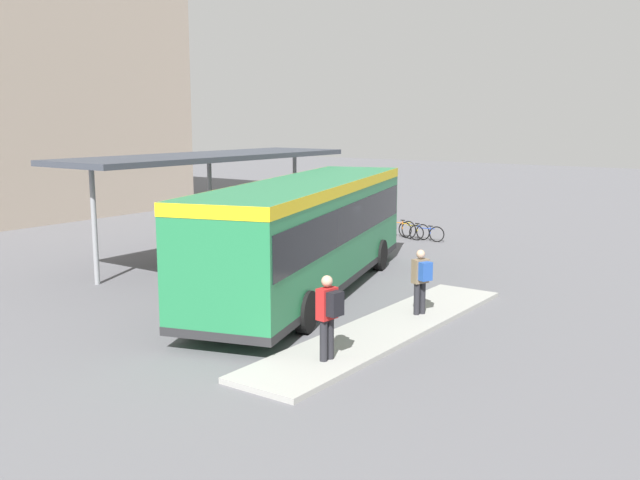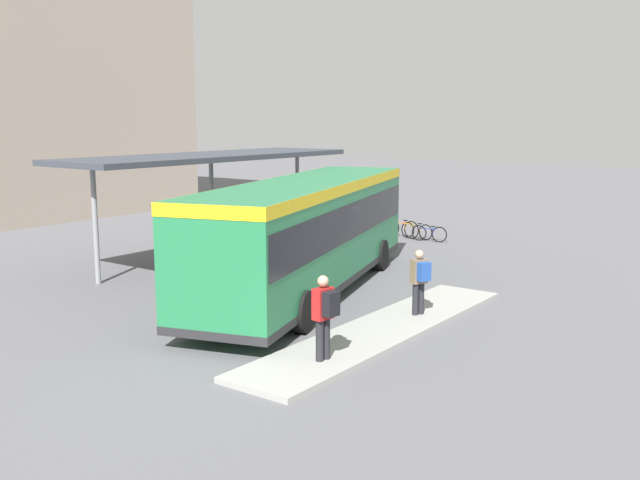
% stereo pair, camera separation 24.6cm
% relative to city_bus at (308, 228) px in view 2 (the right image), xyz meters
% --- Properties ---
extents(ground_plane, '(120.00, 120.00, 0.00)m').
position_rel_city_bus_xyz_m(ground_plane, '(-0.01, -0.00, -1.89)').
color(ground_plane, '#5B5B60').
extents(curb_island, '(9.46, 1.80, 0.12)m').
position_rel_city_bus_xyz_m(curb_island, '(-2.04, -3.79, -1.83)').
color(curb_island, '#9E9E99').
rests_on(curb_island, ground_plane).
extents(city_bus, '(12.21, 6.03, 3.24)m').
position_rel_city_bus_xyz_m(city_bus, '(0.00, 0.00, 0.00)').
color(city_bus, '#237A47').
rests_on(city_bus, ground_plane).
extents(pedestrian_waiting, '(0.46, 0.49, 1.76)m').
position_rel_city_bus_xyz_m(pedestrian_waiting, '(-4.74, -4.02, -0.76)').
color(pedestrian_waiting, '#232328').
rests_on(pedestrian_waiting, curb_island).
extents(pedestrian_companion, '(0.49, 0.52, 1.64)m').
position_rel_city_bus_xyz_m(pedestrian_companion, '(-0.59, -3.94, -0.83)').
color(pedestrian_companion, '#232328').
rests_on(pedestrian_companion, curb_island).
extents(bicycle_blue, '(0.48, 1.51, 0.66)m').
position_rel_city_bus_xyz_m(bicycle_blue, '(9.84, 1.23, -1.56)').
color(bicycle_blue, black).
rests_on(bicycle_blue, ground_plane).
extents(bicycle_yellow, '(0.48, 1.57, 0.68)m').
position_rel_city_bus_xyz_m(bicycle_yellow, '(10.06, 1.94, -1.55)').
color(bicycle_yellow, black).
rests_on(bicycle_yellow, ground_plane).
extents(bicycle_orange, '(0.48, 1.77, 0.77)m').
position_rel_city_bus_xyz_m(bicycle_orange, '(10.05, 2.64, -1.51)').
color(bicycle_orange, black).
rests_on(bicycle_orange, ground_plane).
extents(station_shelter, '(11.61, 3.40, 3.74)m').
position_rel_city_bus_xyz_m(station_shelter, '(2.05, 5.83, 1.69)').
color(station_shelter, '#383D47').
rests_on(station_shelter, ground_plane).
extents(potted_planter_near_shelter, '(0.85, 0.85, 1.33)m').
position_rel_city_bus_xyz_m(potted_planter_near_shelter, '(5.62, 3.47, -1.20)').
color(potted_planter_near_shelter, slate).
rests_on(potted_planter_near_shelter, ground_plane).
extents(potted_planter_far_side, '(0.95, 0.95, 1.37)m').
position_rel_city_bus_xyz_m(potted_planter_far_side, '(0.10, 3.17, -1.18)').
color(potted_planter_far_side, slate).
rests_on(potted_planter_far_side, ground_plane).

